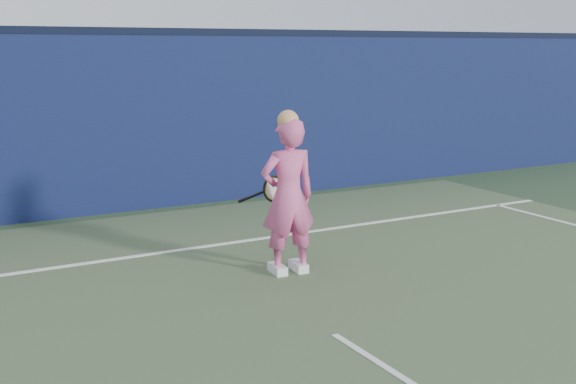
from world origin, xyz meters
TOP-DOWN VIEW (x-y plane):
  - backstop_wall at (0.00, 6.50)m, footprint 24.00×0.40m
  - wall_cap at (0.00, 6.50)m, footprint 24.00×0.42m
  - player at (0.49, 2.68)m, footprint 0.63×0.44m
  - racket at (0.52, 3.12)m, footprint 0.55×0.12m

SIDE VIEW (x-z plane):
  - racket at x=0.52m, z-range 0.66..0.96m
  - player at x=0.49m, z-range -0.03..1.68m
  - backstop_wall at x=0.00m, z-range 0.00..2.50m
  - wall_cap at x=0.00m, z-range 2.50..2.60m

